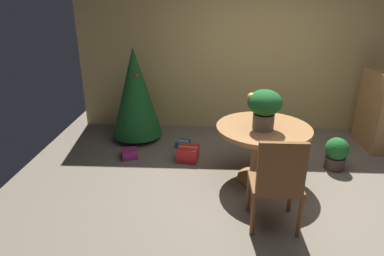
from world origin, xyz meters
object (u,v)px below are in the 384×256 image
at_px(round_dining_table, 262,142).
at_px(flower_vase, 264,106).
at_px(gift_box_red, 188,154).
at_px(gift_box_blue, 183,144).
at_px(wooden_chair_near, 277,180).
at_px(wooden_cabinet, 382,110).
at_px(holiday_tree, 135,92).
at_px(gift_box_purple, 130,154).
at_px(potted_plant, 336,153).

bearing_deg(round_dining_table, flower_vase, -108.71).
bearing_deg(gift_box_red, round_dining_table, -27.61).
bearing_deg(gift_box_blue, wooden_chair_near, -60.92).
xyz_separation_m(wooden_chair_near, wooden_cabinet, (1.91, 2.04, 0.04)).
distance_m(holiday_tree, wooden_cabinet, 3.68).
xyz_separation_m(gift_box_purple, wooden_cabinet, (3.66, 0.59, 0.52)).
bearing_deg(gift_box_red, potted_plant, -4.11).
xyz_separation_m(gift_box_blue, gift_box_purple, (-0.73, -0.39, 0.01)).
xyz_separation_m(round_dining_table, gift_box_purple, (-1.75, 0.53, -0.45)).
bearing_deg(wooden_chair_near, gift_box_purple, 140.30).
distance_m(wooden_cabinet, potted_plant, 1.22).
height_order(gift_box_purple, wooden_cabinet, wooden_cabinet).
xyz_separation_m(flower_vase, gift_box_purple, (-1.73, 0.61, -0.93)).
height_order(round_dining_table, gift_box_red, round_dining_table).
distance_m(round_dining_table, flower_vase, 0.49).
bearing_deg(gift_box_red, wooden_cabinet, 12.55).
height_order(round_dining_table, holiday_tree, holiday_tree).
xyz_separation_m(gift_box_blue, wooden_cabinet, (2.93, 0.20, 0.52)).
distance_m(round_dining_table, gift_box_blue, 1.45).
bearing_deg(round_dining_table, wooden_cabinet, 30.26).
relative_size(gift_box_red, wooden_cabinet, 0.27).
distance_m(gift_box_red, gift_box_purple, 0.84).
bearing_deg(gift_box_purple, wooden_cabinet, 9.09).
height_order(gift_box_red, potted_plant, potted_plant).
bearing_deg(wooden_chair_near, holiday_tree, 129.87).
relative_size(wooden_chair_near, gift_box_red, 3.16).
bearing_deg(flower_vase, gift_box_red, 147.91).
xyz_separation_m(round_dining_table, wooden_chair_near, (0.00, -0.93, 0.03)).
distance_m(flower_vase, gift_box_blue, 1.69).
height_order(holiday_tree, gift_box_blue, holiday_tree).
height_order(gift_box_blue, potted_plant, potted_plant).
bearing_deg(gift_box_purple, potted_plant, -3.79).
bearing_deg(gift_box_red, gift_box_blue, 103.56).
bearing_deg(potted_plant, gift_box_purple, 176.21).
distance_m(gift_box_red, potted_plant, 1.96).
xyz_separation_m(wooden_cabinet, potted_plant, (-0.88, -0.77, -0.35)).
height_order(wooden_chair_near, potted_plant, wooden_chair_near).
bearing_deg(gift_box_purple, gift_box_red, -3.03).
distance_m(holiday_tree, gift_box_purple, 0.97).
bearing_deg(gift_box_red, gift_box_purple, 176.97).
height_order(wooden_chair_near, wooden_cabinet, wooden_cabinet).
relative_size(holiday_tree, wooden_cabinet, 1.27).
height_order(round_dining_table, gift_box_blue, round_dining_table).
bearing_deg(potted_plant, round_dining_table, -161.60).
bearing_deg(gift_box_purple, holiday_tree, 91.24).
bearing_deg(flower_vase, gift_box_purple, 160.69).
relative_size(round_dining_table, holiday_tree, 0.77).
height_order(gift_box_red, wooden_cabinet, wooden_cabinet).
xyz_separation_m(flower_vase, wooden_chair_near, (0.03, -0.85, -0.45)).
distance_m(wooden_chair_near, gift_box_red, 1.74).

